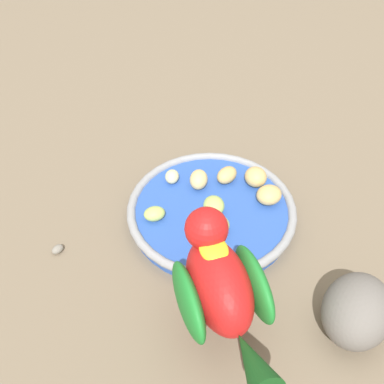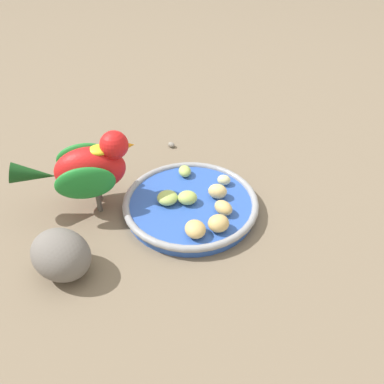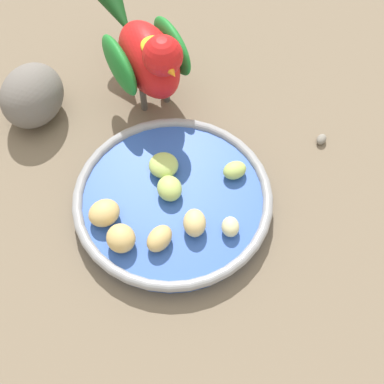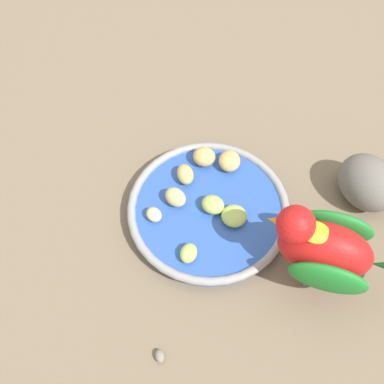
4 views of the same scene
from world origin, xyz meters
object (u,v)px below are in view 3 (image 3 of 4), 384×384
(apple_piece_2, at_px, (230,227))
(apple_piece_7, at_px, (170,189))
(apple_piece_6, at_px, (235,170))
(apple_piece_4, at_px, (164,165))
(rock_large, at_px, (32,96))
(pebble_0, at_px, (321,139))
(feeding_bowl, at_px, (173,199))
(apple_piece_3, at_px, (159,238))
(parrot, at_px, (147,54))
(apple_piece_0, at_px, (121,238))
(apple_piece_1, at_px, (104,213))
(apple_piece_5, at_px, (192,223))

(apple_piece_2, relative_size, apple_piece_7, 0.72)
(apple_piece_2, xyz_separation_m, apple_piece_6, (0.02, 0.07, -0.00))
(apple_piece_4, height_order, rock_large, rock_large)
(apple_piece_6, xyz_separation_m, rock_large, (-0.24, 0.16, 0.01))
(pebble_0, bearing_deg, feeding_bowl, -163.41)
(feeding_bowl, bearing_deg, apple_piece_6, 13.13)
(apple_piece_2, distance_m, apple_piece_3, 0.08)
(feeding_bowl, distance_m, parrot, 0.19)
(pebble_0, bearing_deg, parrot, 151.93)
(apple_piece_3, xyz_separation_m, apple_piece_7, (0.02, 0.06, 0.00))
(apple_piece_7, bearing_deg, apple_piece_0, -138.83)
(apple_piece_0, distance_m, apple_piece_1, 0.04)
(feeding_bowl, bearing_deg, apple_piece_3, -112.36)
(apple_piece_1, bearing_deg, pebble_0, 14.93)
(apple_piece_5, relative_size, apple_piece_6, 1.14)
(feeding_bowl, xyz_separation_m, apple_piece_2, (0.06, -0.06, 0.02))
(feeding_bowl, height_order, apple_piece_5, apple_piece_5)
(apple_piece_2, bearing_deg, pebble_0, 38.17)
(feeding_bowl, xyz_separation_m, pebble_0, (0.21, 0.06, -0.01))
(feeding_bowl, relative_size, apple_piece_2, 9.80)
(apple_piece_6, bearing_deg, apple_piece_0, -154.27)
(apple_piece_6, relative_size, pebble_0, 1.75)
(feeding_bowl, relative_size, apple_piece_6, 8.10)
(apple_piece_0, bearing_deg, apple_piece_6, 25.73)
(rock_large, bearing_deg, apple_piece_1, -67.91)
(apple_piece_6, bearing_deg, pebble_0, 18.65)
(apple_piece_3, distance_m, apple_piece_7, 0.06)
(apple_piece_2, distance_m, apple_piece_4, 0.11)
(apple_piece_0, distance_m, parrot, 0.24)
(apple_piece_3, xyz_separation_m, pebble_0, (0.23, 0.12, -0.03))
(apple_piece_0, height_order, apple_piece_1, apple_piece_0)
(apple_piece_0, relative_size, pebble_0, 2.05)
(apple_piece_4, height_order, apple_piece_7, apple_piece_7)
(apple_piece_7, bearing_deg, parrot, 90.09)
(apple_piece_7, bearing_deg, apple_piece_6, 10.18)
(apple_piece_1, bearing_deg, apple_piece_2, -16.57)
(feeding_bowl, bearing_deg, apple_piece_5, -72.10)
(apple_piece_4, relative_size, apple_piece_5, 1.09)
(apple_piece_1, height_order, apple_piece_3, apple_piece_1)
(apple_piece_2, bearing_deg, apple_piece_1, 163.43)
(apple_piece_3, xyz_separation_m, apple_piece_6, (0.10, 0.08, -0.00))
(apple_piece_0, distance_m, apple_piece_7, 0.08)
(apple_piece_0, distance_m, apple_piece_3, 0.04)
(feeding_bowl, height_order, apple_piece_2, apple_piece_2)
(parrot, bearing_deg, apple_piece_2, -2.90)
(parrot, bearing_deg, apple_piece_6, 10.22)
(feeding_bowl, xyz_separation_m, rock_large, (-0.16, 0.17, 0.02))
(apple_piece_0, xyz_separation_m, rock_large, (-0.09, 0.22, 0.00))
(apple_piece_3, distance_m, rock_large, 0.27)
(apple_piece_1, bearing_deg, parrot, 67.55)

